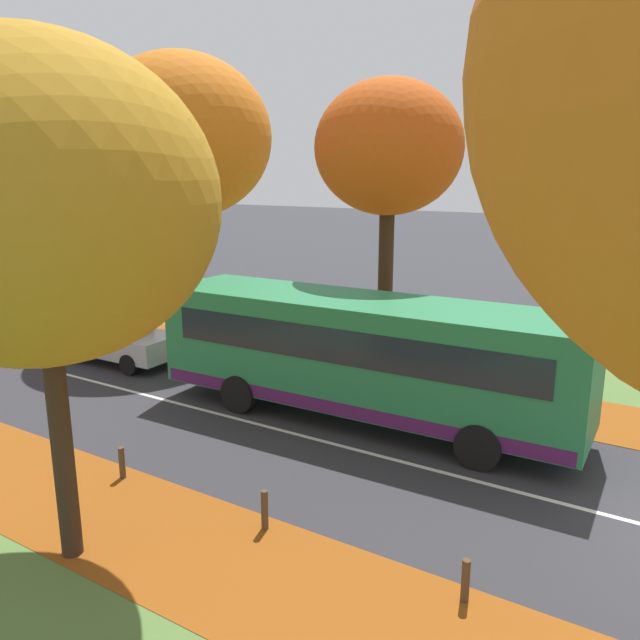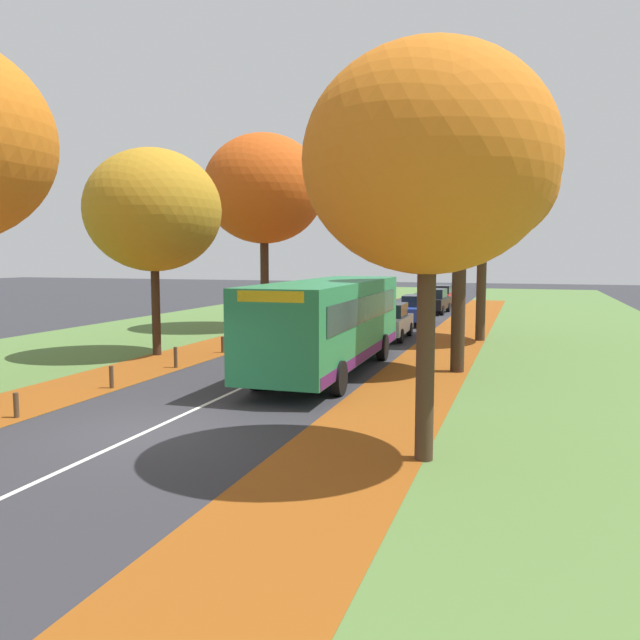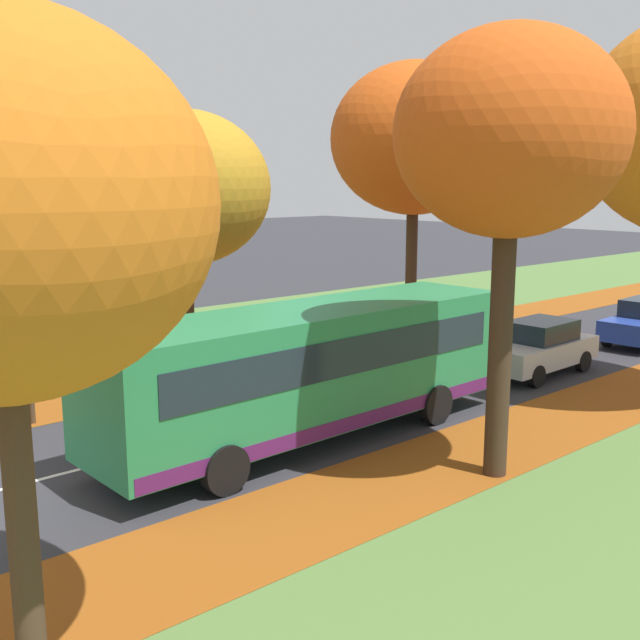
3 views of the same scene
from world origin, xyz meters
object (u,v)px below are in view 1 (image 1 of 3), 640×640
bollard_fifth (122,463)px  tree_right_near (389,149)px  bollard_third (465,581)px  car_silver_lead (117,337)px  tree_left_near (37,203)px  tree_right_mid (181,137)px  car_blue_following (2,312)px  bollard_fourth (265,510)px  bus (364,352)px

bollard_fifth → tree_right_near: bearing=-7.5°
bollard_third → car_silver_lead: size_ratio=0.15×
tree_left_near → car_silver_lead: bearing=45.5°
tree_left_near → bollard_third: bearing=-69.0°
tree_right_near → tree_right_mid: tree_right_mid is taller
tree_right_near → bollard_fifth: bearing=172.5°
tree_right_mid → tree_left_near: bearing=-144.3°
tree_right_near → car_blue_following: 15.52m
bollard_fourth → tree_right_near: bearing=13.9°
tree_right_near → car_silver_lead: bearing=117.6°
tree_left_near → bollard_third: size_ratio=11.88×
tree_right_mid → bollard_fourth: 15.51m
tree_left_near → car_silver_lead: tree_left_near is taller
tree_left_near → tree_right_near: (11.31, 0.08, 1.03)m
bollard_fifth → car_blue_following: bearing=66.7°
tree_right_mid → car_blue_following: 9.36m
tree_right_mid → bollard_fifth: bearing=-143.3°
bollard_fourth → car_silver_lead: size_ratio=0.17×
bus → car_silver_lead: bearing=89.6°
bollard_third → car_silver_lead: car_silver_lead is taller
tree_left_near → bollard_fifth: tree_left_near is taller
bollard_fifth → car_silver_lead: (5.28, 6.24, 0.49)m
tree_right_mid → bollard_fourth: tree_right_mid is taller
tree_left_near → bollard_fourth: 5.98m
tree_right_mid → bollard_fifth: (-9.33, -6.94, -6.76)m
bollard_fifth → car_silver_lead: bearing=49.8°
bollard_third → car_silver_lead: 14.22m
bollard_third → bollard_fourth: 3.48m
bollard_fourth → bollard_fifth: 3.48m
car_silver_lead → bus: bearing=-90.4°
tree_right_mid → bus: 11.70m
bus → car_silver_lead: (0.06, 8.85, -0.89)m
bollard_third → bollard_fourth: (-0.02, 3.48, 0.03)m
bollard_fifth → bollard_fourth: bearing=-89.7°
tree_right_mid → car_blue_following: (-3.86, 5.79, -6.27)m
bus → car_blue_following: size_ratio=2.45×
car_silver_lead → car_blue_following: same height
bollard_third → car_blue_following: size_ratio=0.15×
car_blue_following → tree_right_mid: bearing=-56.3°
bollard_fifth → bus: 5.99m
tree_left_near → bollard_fourth: size_ratio=10.85×
bollard_fifth → bollard_third: bearing=-89.7°
bollard_fifth → tree_left_near: bearing=-148.9°
tree_right_mid → car_silver_lead: 7.50m
bollard_third → bollard_fourth: bollard_fourth is taller
bus → car_blue_following: bus is taller
tree_left_near → tree_right_mid: bearing=35.7°
bollard_third → bus: 6.91m
tree_right_mid → car_silver_lead: size_ratio=2.35×
bollard_fourth → bollard_fifth: bollard_fourth is taller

